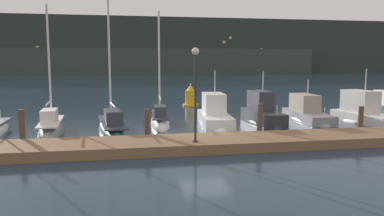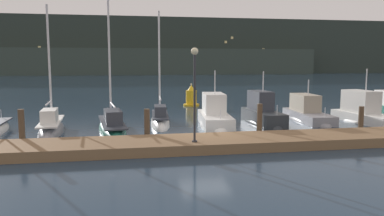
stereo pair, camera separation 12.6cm
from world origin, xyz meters
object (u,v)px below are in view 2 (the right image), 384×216
at_px(motorboat_berth_6, 215,121).
at_px(motorboat_berth_9, 364,116).
at_px(sailboat_berth_3, 51,129).
at_px(dock_lamppost, 195,80).
at_px(sailboat_berth_4, 112,128).
at_px(motorboat_berth_7, 262,118).
at_px(sailboat_berth_5, 160,123).
at_px(channel_buoy, 191,97).
at_px(motorboat_berth_8, 307,116).

height_order(motorboat_berth_6, motorboat_berth_9, motorboat_berth_9).
relative_size(sailboat_berth_3, dock_lamppost, 1.88).
bearing_deg(motorboat_berth_9, motorboat_berth_6, 177.89).
height_order(sailboat_berth_4, dock_lamppost, sailboat_berth_4).
bearing_deg(motorboat_berth_7, sailboat_berth_5, 172.33).
distance_m(sailboat_berth_3, sailboat_berth_5, 6.49).
distance_m(sailboat_berth_3, dock_lamppost, 9.83).
distance_m(sailboat_berth_3, sailboat_berth_4, 3.39).
xyz_separation_m(motorboat_berth_6, dock_lamppost, (-2.47, -6.53, 2.88)).
height_order(sailboat_berth_3, dock_lamppost, sailboat_berth_3).
height_order(channel_buoy, dock_lamppost, dock_lamppost).
height_order(motorboat_berth_7, dock_lamppost, dock_lamppost).
relative_size(sailboat_berth_4, motorboat_berth_7, 2.00).
relative_size(motorboat_berth_8, dock_lamppost, 1.42).
xyz_separation_m(sailboat_berth_3, motorboat_berth_6, (9.64, 0.53, 0.16)).
xyz_separation_m(sailboat_berth_3, sailboat_berth_5, (6.31, 1.51, -0.04)).
relative_size(sailboat_berth_3, motorboat_berth_9, 1.39).
xyz_separation_m(channel_buoy, dock_lamppost, (-2.84, -17.26, 2.44)).
xyz_separation_m(sailboat_berth_5, channel_buoy, (3.70, 9.75, 0.64)).
height_order(sailboat_berth_3, motorboat_berth_6, sailboat_berth_3).
relative_size(sailboat_berth_5, motorboat_berth_6, 1.40).
xyz_separation_m(motorboat_berth_9, dock_lamppost, (-12.53, -6.16, 2.81)).
height_order(sailboat_berth_4, channel_buoy, sailboat_berth_4).
xyz_separation_m(sailboat_berth_5, motorboat_berth_8, (9.99, -0.10, 0.17)).
bearing_deg(sailboat_berth_4, dock_lamppost, -56.92).
xyz_separation_m(motorboat_berth_8, motorboat_berth_9, (3.40, -1.25, 0.10)).
bearing_deg(sailboat_berth_3, channel_buoy, 48.36).
bearing_deg(channel_buoy, dock_lamppost, -99.35).
relative_size(sailboat_berth_5, dock_lamppost, 1.93).
distance_m(motorboat_berth_7, motorboat_berth_9, 6.91).
distance_m(motorboat_berth_8, motorboat_berth_9, 3.62).
bearing_deg(sailboat_berth_4, motorboat_berth_6, 6.58).
height_order(sailboat_berth_3, motorboat_berth_9, sailboat_berth_3).
bearing_deg(motorboat_berth_6, dock_lamppost, -110.72).
bearing_deg(sailboat_berth_4, motorboat_berth_8, 7.07).
xyz_separation_m(sailboat_berth_3, motorboat_berth_7, (12.81, 0.63, 0.23)).
distance_m(motorboat_berth_7, channel_buoy, 11.00).
relative_size(motorboat_berth_6, motorboat_berth_7, 1.14).
xyz_separation_m(sailboat_berth_4, sailboat_berth_5, (2.93, 1.70, -0.04)).
bearing_deg(sailboat_berth_3, dock_lamppost, -39.93).
bearing_deg(motorboat_berth_9, sailboat_berth_4, -178.77).
bearing_deg(motorboat_berth_8, motorboat_berth_6, -172.47).
distance_m(sailboat_berth_3, motorboat_berth_8, 16.36).
bearing_deg(motorboat_berth_8, sailboat_berth_4, -172.93).
bearing_deg(sailboat_berth_4, sailboat_berth_5, 30.13).
bearing_deg(motorboat_berth_6, channel_buoy, 88.01).
xyz_separation_m(sailboat_berth_4, motorboat_berth_9, (16.31, 0.35, 0.23)).
bearing_deg(sailboat_berth_4, motorboat_berth_7, 4.99).
bearing_deg(motorboat_berth_9, channel_buoy, 131.11).
xyz_separation_m(sailboat_berth_3, motorboat_berth_8, (16.30, 1.41, 0.13)).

